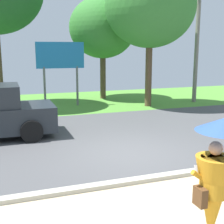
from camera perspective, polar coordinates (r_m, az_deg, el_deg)
name	(u,v)px	position (r m, az deg, el deg)	size (l,w,h in m)	color
ground_plane	(101,131)	(12.11, -2.06, -3.54)	(40.00, 22.00, 0.20)	#4C4C4F
monk_pedestrian	(216,179)	(5.23, 18.66, -11.65)	(1.05, 0.96, 2.13)	orange
utility_pole	(197,36)	(19.08, 15.54, 13.47)	(1.80, 0.24, 7.42)	gray
roadside_billboard	(60,60)	(17.08, -9.55, 9.51)	(2.60, 0.12, 3.50)	slate
tree_left_far	(103,28)	(19.81, -1.74, 15.34)	(4.16, 4.16, 6.34)	brown
tree_right_mid	(150,6)	(17.23, 7.09, 18.88)	(4.80, 4.80, 7.53)	brown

